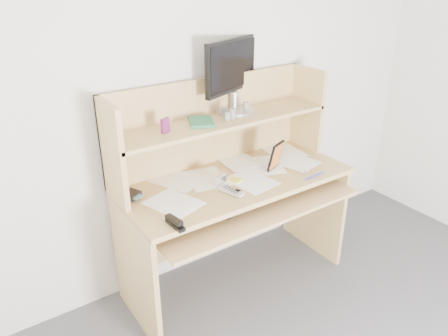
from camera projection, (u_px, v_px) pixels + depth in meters
back_wall at (206, 85)px, 2.63m from camera, size 3.60×0.04×2.50m
desk at (229, 182)px, 2.68m from camera, size 1.40×0.70×1.30m
paper_clutter at (236, 178)px, 2.60m from camera, size 1.32×0.54×0.01m
keyboard at (245, 200)px, 2.54m from camera, size 0.43×0.20×0.03m
tv_remote at (231, 191)px, 2.43m from camera, size 0.09×0.17×0.02m
flip_phone at (237, 191)px, 2.43m from camera, size 0.06×0.08×0.02m
stapler at (175, 222)px, 2.11m from camera, size 0.05×0.14×0.04m
wallet at (130, 195)px, 2.38m from camera, size 0.13×0.12×0.03m
sticky_note_pad at (235, 180)px, 2.57m from camera, size 0.09×0.09×0.01m
digital_camera at (220, 178)px, 2.53m from camera, size 0.09×0.07×0.05m
game_case at (276, 156)px, 2.67m from camera, size 0.12×0.06×0.18m
blue_pen at (314, 176)px, 2.61m from camera, size 0.16×0.02×0.01m
card_box at (165, 125)px, 2.35m from camera, size 0.06×0.04×0.08m
shelf_book at (201, 122)px, 2.50m from camera, size 0.20×0.22×0.02m
chip_stack_a at (227, 116)px, 2.54m from camera, size 0.05×0.05×0.05m
chip_stack_b at (232, 113)px, 2.56m from camera, size 0.04×0.04×0.06m
chip_stack_c at (223, 112)px, 2.61m from camera, size 0.05×0.05×0.05m
chip_stack_d at (246, 107)px, 2.68m from camera, size 0.04×0.04×0.06m
monitor at (233, 73)px, 2.63m from camera, size 0.48×0.26×0.44m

